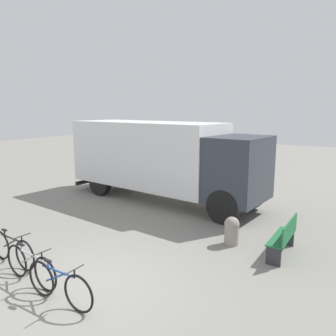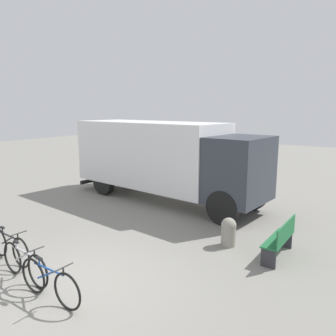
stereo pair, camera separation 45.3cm
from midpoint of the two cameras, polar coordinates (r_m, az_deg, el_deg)
ground_plane at (r=7.42m, az=-15.78°, el=-19.01°), size 60.00×60.00×0.00m
delivery_truck at (r=12.84m, az=-2.28°, el=2.01°), size 8.38×3.37×3.08m
park_bench at (r=8.62m, az=18.21°, el=-11.28°), size 0.48×1.48×0.93m
bicycle_near at (r=8.69m, az=-26.88°, el=-12.49°), size 1.73×0.44×0.81m
bicycle_middle at (r=7.69m, az=-24.47°, el=-15.31°), size 1.73×0.44×0.81m
bicycle_far at (r=6.79m, az=-20.38°, el=-18.53°), size 1.73×0.44×0.81m
bollard_near_bench at (r=8.98m, az=9.59°, el=-10.60°), size 0.40×0.40×0.77m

